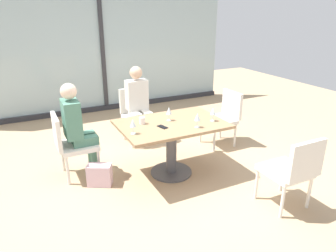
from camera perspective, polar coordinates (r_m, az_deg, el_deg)
ground_plane at (r=4.31m, az=0.60°, el=-8.53°), size 12.00×12.00×0.00m
window_wall_backdrop at (r=6.82m, az=-11.91°, el=12.81°), size 5.66×0.10×2.70m
dining_table_main at (r=4.07m, az=0.63°, el=-1.68°), size 1.35×0.92×0.73m
chair_far_left at (r=4.21m, az=-17.47°, el=-2.76°), size 0.50×0.46×0.87m
chair_near_window at (r=5.20m, az=-5.83°, el=2.61°), size 0.46×0.51×0.87m
chair_far_right at (r=5.09m, az=10.17°, el=2.00°), size 0.50×0.46×0.87m
chair_front_right at (r=3.63m, az=21.91°, el=-7.26°), size 0.46×0.50×0.87m
person_far_left at (r=4.15m, az=-16.29°, el=0.06°), size 0.39×0.34×1.26m
person_near_window at (r=5.04m, az=-5.47°, el=4.46°), size 0.34×0.39×1.26m
wine_glass_0 at (r=3.82m, az=5.42°, el=1.61°), size 0.07×0.07×0.18m
wine_glass_1 at (r=4.06m, az=8.24°, el=2.68°), size 0.07×0.07×0.18m
wine_glass_2 at (r=3.63m, az=-6.47°, el=0.50°), size 0.07×0.07×0.18m
wine_glass_3 at (r=4.04m, az=0.18°, el=2.79°), size 0.07×0.07×0.18m
coffee_cup at (r=3.96m, az=-4.77°, el=1.01°), size 0.08×0.08×0.09m
cell_phone_on_table at (r=3.85m, az=-1.01°, el=-0.17°), size 0.10×0.16×0.01m
handbag_0 at (r=4.06m, az=-12.44°, el=-8.76°), size 0.34×0.28×0.28m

